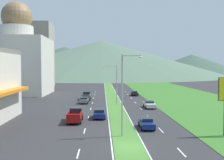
{
  "coord_description": "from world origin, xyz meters",
  "views": [
    {
      "loc": [
        -2.73,
        -27.0,
        8.44
      ],
      "look_at": [
        -0.17,
        41.82,
        5.02
      ],
      "focal_mm": 41.64,
      "sensor_mm": 36.0,
      "label": 1
    }
  ],
  "objects_px": {
    "car_0": "(99,114)",
    "pickup_truck_1": "(75,115)",
    "street_lamp_near": "(124,90)",
    "car_4": "(135,93)",
    "pickup_truck_0": "(86,96)",
    "car_2": "(149,104)",
    "car_3": "(146,123)",
    "car_1": "(84,100)",
    "street_lamp_mid": "(115,82)"
  },
  "relations": [
    {
      "from": "car_0",
      "to": "pickup_truck_1",
      "type": "height_order",
      "value": "pickup_truck_1"
    },
    {
      "from": "street_lamp_near",
      "to": "pickup_truck_1",
      "type": "height_order",
      "value": "street_lamp_near"
    },
    {
      "from": "car_4",
      "to": "pickup_truck_0",
      "type": "distance_m",
      "value": 16.34
    },
    {
      "from": "car_0",
      "to": "car_2",
      "type": "relative_size",
      "value": 0.86
    },
    {
      "from": "car_4",
      "to": "pickup_truck_0",
      "type": "xyz_separation_m",
      "value": [
        -13.68,
        -8.94,
        0.26
      ]
    },
    {
      "from": "car_3",
      "to": "car_4",
      "type": "relative_size",
      "value": 1.01
    },
    {
      "from": "car_2",
      "to": "car_3",
      "type": "height_order",
      "value": "car_2"
    },
    {
      "from": "car_3",
      "to": "car_1",
      "type": "bearing_deg",
      "value": -157.59
    },
    {
      "from": "car_3",
      "to": "pickup_truck_0",
      "type": "height_order",
      "value": "pickup_truck_0"
    },
    {
      "from": "car_0",
      "to": "pickup_truck_0",
      "type": "relative_size",
      "value": 0.76
    },
    {
      "from": "street_lamp_mid",
      "to": "car_2",
      "type": "height_order",
      "value": "street_lamp_mid"
    },
    {
      "from": "car_2",
      "to": "car_1",
      "type": "bearing_deg",
      "value": -117.38
    },
    {
      "from": "car_4",
      "to": "pickup_truck_1",
      "type": "distance_m",
      "value": 38.6
    },
    {
      "from": "car_4",
      "to": "pickup_truck_1",
      "type": "bearing_deg",
      "value": -20.84
    },
    {
      "from": "street_lamp_near",
      "to": "street_lamp_mid",
      "type": "relative_size",
      "value": 1.13
    },
    {
      "from": "car_2",
      "to": "car_4",
      "type": "height_order",
      "value": "car_2"
    },
    {
      "from": "car_1",
      "to": "pickup_truck_1",
      "type": "bearing_deg",
      "value": -179.9
    },
    {
      "from": "street_lamp_near",
      "to": "street_lamp_mid",
      "type": "xyz_separation_m",
      "value": [
        0.19,
        26.85,
        -0.53
      ]
    },
    {
      "from": "street_lamp_mid",
      "to": "pickup_truck_0",
      "type": "xyz_separation_m",
      "value": [
        -6.99,
        9.26,
        -4.15
      ]
    },
    {
      "from": "car_1",
      "to": "car_2",
      "type": "bearing_deg",
      "value": -117.38
    },
    {
      "from": "street_lamp_near",
      "to": "pickup_truck_0",
      "type": "bearing_deg",
      "value": 100.67
    },
    {
      "from": "street_lamp_mid",
      "to": "car_1",
      "type": "distance_m",
      "value": 8.63
    },
    {
      "from": "street_lamp_near",
      "to": "car_0",
      "type": "bearing_deg",
      "value": 105.54
    },
    {
      "from": "car_0",
      "to": "car_4",
      "type": "distance_m",
      "value": 35.14
    },
    {
      "from": "car_2",
      "to": "car_3",
      "type": "relative_size",
      "value": 1.12
    },
    {
      "from": "street_lamp_mid",
      "to": "car_2",
      "type": "relative_size",
      "value": 1.84
    },
    {
      "from": "car_2",
      "to": "car_3",
      "type": "distance_m",
      "value": 18.18
    },
    {
      "from": "pickup_truck_0",
      "to": "car_3",
      "type": "bearing_deg",
      "value": -162.27
    },
    {
      "from": "pickup_truck_0",
      "to": "car_1",
      "type": "bearing_deg",
      "value": 179.28
    },
    {
      "from": "street_lamp_mid",
      "to": "car_4",
      "type": "height_order",
      "value": "street_lamp_mid"
    },
    {
      "from": "car_0",
      "to": "pickup_truck_1",
      "type": "xyz_separation_m",
      "value": [
        -3.69,
        -2.4,
        0.2
      ]
    },
    {
      "from": "pickup_truck_1",
      "to": "car_4",
      "type": "bearing_deg",
      "value": -20.84
    },
    {
      "from": "street_lamp_mid",
      "to": "car_3",
      "type": "distance_m",
      "value": 23.4
    },
    {
      "from": "pickup_truck_1",
      "to": "street_lamp_mid",
      "type": "bearing_deg",
      "value": -21.51
    },
    {
      "from": "street_lamp_near",
      "to": "street_lamp_mid",
      "type": "distance_m",
      "value": 26.85
    },
    {
      "from": "car_0",
      "to": "pickup_truck_0",
      "type": "bearing_deg",
      "value": 8.37
    },
    {
      "from": "car_0",
      "to": "street_lamp_near",
      "type": "bearing_deg",
      "value": -164.46
    },
    {
      "from": "car_3",
      "to": "pickup_truck_0",
      "type": "distance_m",
      "value": 33.61
    },
    {
      "from": "car_0",
      "to": "pickup_truck_1",
      "type": "distance_m",
      "value": 4.41
    },
    {
      "from": "car_0",
      "to": "car_1",
      "type": "height_order",
      "value": "car_0"
    },
    {
      "from": "street_lamp_near",
      "to": "car_2",
      "type": "distance_m",
      "value": 23.52
    },
    {
      "from": "car_3",
      "to": "pickup_truck_1",
      "type": "xyz_separation_m",
      "value": [
        -10.29,
        4.88,
        0.23
      ]
    },
    {
      "from": "car_2",
      "to": "pickup_truck_1",
      "type": "xyz_separation_m",
      "value": [
        -13.92,
        -12.93,
        0.22
      ]
    },
    {
      "from": "street_lamp_mid",
      "to": "car_2",
      "type": "distance_m",
      "value": 9.53
    },
    {
      "from": "car_1",
      "to": "street_lamp_near",
      "type": "bearing_deg",
      "value": -166.69
    },
    {
      "from": "car_1",
      "to": "car_0",
      "type": "bearing_deg",
      "value": -168.15
    },
    {
      "from": "car_1",
      "to": "pickup_truck_0",
      "type": "relative_size",
      "value": 0.77
    },
    {
      "from": "car_1",
      "to": "car_4",
      "type": "height_order",
      "value": "car_1"
    },
    {
      "from": "car_4",
      "to": "pickup_truck_1",
      "type": "height_order",
      "value": "pickup_truck_1"
    },
    {
      "from": "car_2",
      "to": "pickup_truck_0",
      "type": "relative_size",
      "value": 0.89
    }
  ]
}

